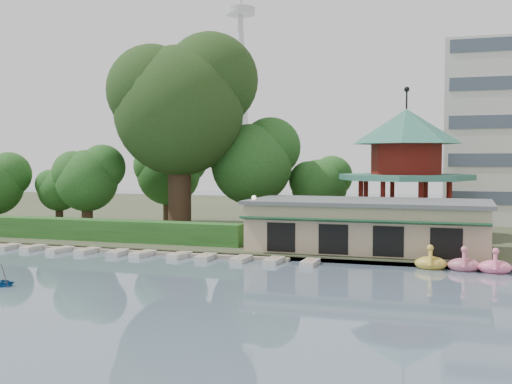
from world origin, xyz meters
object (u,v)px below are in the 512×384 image
at_px(dock, 91,249).
at_px(big_tree, 181,101).
at_px(boathouse, 368,224).
at_px(pavilion, 406,159).

bearing_deg(dock, big_tree, 73.93).
height_order(dock, big_tree, big_tree).
xyz_separation_m(dock, boathouse, (22.00, 4.77, 2.25)).
relative_size(dock, big_tree, 1.75).
bearing_deg(big_tree, boathouse, -18.30).
bearing_deg(dock, boathouse, 12.24).
distance_m(dock, boathouse, 22.62).
distance_m(boathouse, pavilion, 11.43).
distance_m(boathouse, big_tree, 22.56).
relative_size(dock, pavilion, 2.52).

